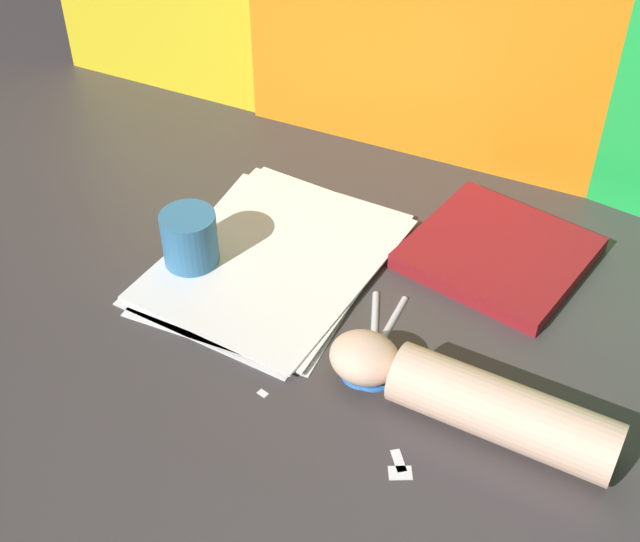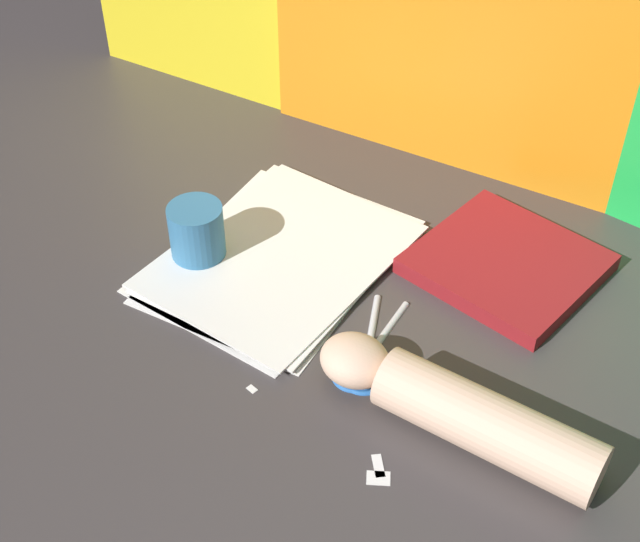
{
  "view_description": "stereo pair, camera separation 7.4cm",
  "coord_description": "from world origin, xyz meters",
  "px_view_note": "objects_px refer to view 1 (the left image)",
  "views": [
    {
      "loc": [
        0.35,
        -0.77,
        0.78
      ],
      "look_at": [
        -0.01,
        -0.03,
        0.06
      ],
      "focal_mm": 50.0,
      "sensor_mm": 36.0,
      "label": 1
    },
    {
      "loc": [
        0.42,
        -0.73,
        0.78
      ],
      "look_at": [
        -0.01,
        -0.03,
        0.06
      ],
      "focal_mm": 50.0,
      "sensor_mm": 36.0,
      "label": 2
    }
  ],
  "objects_px": {
    "book_closed": "(499,253)",
    "hand_forearm": "(473,400)",
    "mug": "(190,242)",
    "scissors": "(372,356)",
    "paper_stack": "(273,260)"
  },
  "relations": [
    {
      "from": "paper_stack",
      "to": "scissors",
      "type": "xyz_separation_m",
      "value": [
        0.19,
        -0.1,
        -0.0
      ]
    },
    {
      "from": "paper_stack",
      "to": "scissors",
      "type": "distance_m",
      "value": 0.22
    },
    {
      "from": "book_closed",
      "to": "mug",
      "type": "xyz_separation_m",
      "value": [
        -0.36,
        -0.19,
        0.03
      ]
    },
    {
      "from": "book_closed",
      "to": "mug",
      "type": "relative_size",
      "value": 2.95
    },
    {
      "from": "book_closed",
      "to": "scissors",
      "type": "relative_size",
      "value": 1.46
    },
    {
      "from": "hand_forearm",
      "to": "mug",
      "type": "bearing_deg",
      "value": 168.55
    },
    {
      "from": "scissors",
      "to": "mug",
      "type": "distance_m",
      "value": 0.29
    },
    {
      "from": "paper_stack",
      "to": "scissors",
      "type": "height_order",
      "value": "paper_stack"
    },
    {
      "from": "book_closed",
      "to": "scissors",
      "type": "xyz_separation_m",
      "value": [
        -0.08,
        -0.24,
        -0.01
      ]
    },
    {
      "from": "paper_stack",
      "to": "book_closed",
      "type": "bearing_deg",
      "value": 27.78
    },
    {
      "from": "paper_stack",
      "to": "hand_forearm",
      "type": "bearing_deg",
      "value": -23.03
    },
    {
      "from": "hand_forearm",
      "to": "book_closed",
      "type": "bearing_deg",
      "value": 101.54
    },
    {
      "from": "book_closed",
      "to": "hand_forearm",
      "type": "distance_m",
      "value": 0.29
    },
    {
      "from": "book_closed",
      "to": "hand_forearm",
      "type": "relative_size",
      "value": 0.76
    },
    {
      "from": "mug",
      "to": "paper_stack",
      "type": "bearing_deg",
      "value": 30.06
    }
  ]
}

